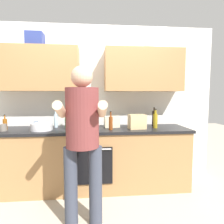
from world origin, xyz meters
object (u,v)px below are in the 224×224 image
cup_stoneware (3,128)px  grocery_bag_bread (137,122)px  bottle_soda (67,121)px  knife_block (94,122)px  person_standing (83,133)px  bottle_water (56,120)px  bottle_oil (155,120)px  cup_tea (36,125)px  bottle_vinegar (111,123)px  mixing_bowl (42,127)px  bottle_syrup (5,124)px  bottle_soy (154,118)px  grocery_bag_rice (112,122)px  potted_herb (71,118)px

cup_stoneware → grocery_bag_bread: grocery_bag_bread is taller
bottle_soda → knife_block: knife_block is taller
person_standing → bottle_water: (-0.46, 0.96, 0.02)m
person_standing → knife_block: person_standing is taller
bottle_oil → cup_stoneware: 2.15m
cup_tea → bottle_vinegar: bearing=-14.4°
cup_stoneware → bottle_water: bearing=19.3°
mixing_bowl → bottle_soda: bearing=33.5°
person_standing → cup_tea: 1.23m
bottle_water → bottle_syrup: bearing=-171.1°
bottle_oil → cup_stoneware: size_ratio=2.96×
bottle_soy → mixing_bowl: bearing=-172.8°
grocery_bag_bread → grocery_bag_rice: bearing=152.5°
cup_stoneware → potted_herb: (0.92, 0.01, 0.12)m
cup_stoneware → mixing_bowl: size_ratio=0.33×
bottle_soy → bottle_soda: bearing=179.9°
bottle_soy → mixing_bowl: (-1.68, -0.21, -0.08)m
bottle_soy → cup_stoneware: bottle_soy is taller
person_standing → bottle_vinegar: (0.35, 0.68, 0.01)m
bottle_soy → cup_stoneware: (-2.18, -0.23, -0.08)m
bottle_vinegar → grocery_bag_rice: size_ratio=1.17×
bottle_soda → potted_herb: (0.09, -0.23, 0.07)m
bottle_vinegar → knife_block: bearing=179.4°
bottle_oil → bottle_vinegar: 0.69m
cup_stoneware → knife_block: bearing=-2.2°
potted_herb → bottle_soy: bearing=10.2°
cup_stoneware → grocery_bag_rice: grocery_bag_rice is taller
bottle_soy → mixing_bowl: size_ratio=1.01×
bottle_oil → cup_tea: bearing=174.1°
person_standing → bottle_soda: person_standing is taller
grocery_bag_rice → cup_stoneware: bearing=-172.7°
potted_herb → grocery_bag_rice: bearing=17.6°
person_standing → bottle_water: person_standing is taller
bottle_vinegar → grocery_bag_rice: bottle_vinegar is taller
cup_stoneware → knife_block: (1.24, -0.05, 0.06)m
bottle_soda → bottle_syrup: bearing=-172.6°
bottle_water → knife_block: 0.64m
grocery_bag_bread → bottle_soda: bearing=167.7°
bottle_oil → grocery_bag_rice: bearing=167.4°
bottle_vinegar → potted_herb: potted_herb is taller
person_standing → cup_tea: size_ratio=18.69×
person_standing → grocery_bag_rice: size_ratio=7.46×
bottle_water → bottle_vinegar: bearing=-19.1°
bottle_syrup → cup_stoneware: 0.13m
bottle_vinegar → cup_stoneware: bottle_vinegar is taller
knife_block → mixing_bowl: bearing=174.8°
grocery_bag_bread → grocery_bag_rice: grocery_bag_bread is taller
potted_herb → bottle_soda: bearing=111.6°
knife_block → grocery_bag_rice: size_ratio=1.24×
bottle_water → knife_block: (0.58, -0.28, -0.00)m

